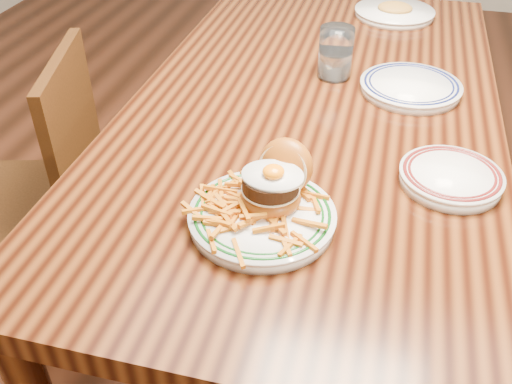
% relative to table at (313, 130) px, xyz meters
% --- Properties ---
extents(floor, '(6.00, 6.00, 0.00)m').
position_rel_table_xyz_m(floor, '(0.00, 0.00, -0.66)').
color(floor, black).
rests_on(floor, ground).
extents(table, '(0.85, 1.60, 0.75)m').
position_rel_table_xyz_m(table, '(0.00, 0.00, 0.00)').
color(table, black).
rests_on(table, floor).
extents(chair_left, '(0.48, 0.48, 0.83)m').
position_rel_table_xyz_m(chair_left, '(-0.71, -0.13, -0.22)').
color(chair_left, '#41230D').
rests_on(chair_left, floor).
extents(main_plate, '(0.26, 0.27, 0.12)m').
position_rel_table_xyz_m(main_plate, '(-0.01, -0.46, 0.12)').
color(main_plate, white).
rests_on(main_plate, table).
extents(side_plate, '(0.19, 0.19, 0.03)m').
position_rel_table_xyz_m(side_plate, '(0.30, -0.28, 0.11)').
color(side_plate, white).
rests_on(side_plate, table).
extents(rear_plate, '(0.24, 0.24, 0.03)m').
position_rel_table_xyz_m(rear_plate, '(0.22, 0.09, 0.10)').
color(rear_plate, white).
rests_on(rear_plate, table).
extents(water_glass, '(0.08, 0.08, 0.13)m').
position_rel_table_xyz_m(water_glass, '(0.03, 0.13, 0.14)').
color(water_glass, white).
rests_on(water_glass, table).
extents(far_plate, '(0.25, 0.25, 0.04)m').
position_rel_table_xyz_m(far_plate, '(0.15, 0.60, 0.10)').
color(far_plate, white).
rests_on(far_plate, table).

